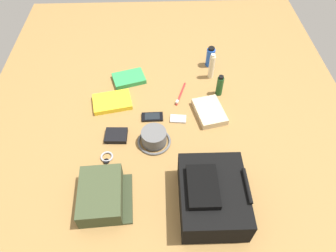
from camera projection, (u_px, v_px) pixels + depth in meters
name	position (u px, v px, depth m)	size (l,w,h in m)	color
ground_plane	(168.00, 132.00, 1.58)	(2.64, 2.02, 0.02)	olive
backpack	(212.00, 196.00, 1.26)	(0.34, 0.27, 0.17)	black
toiletry_pouch	(102.00, 195.00, 1.30)	(0.25, 0.23, 0.09)	#384228
bucket_hat	(154.00, 138.00, 1.50)	(0.17, 0.17, 0.08)	#595959
deodorant_spray	(210.00, 57.00, 1.87)	(0.05, 0.05, 0.13)	blue
lotion_bottle	(212.00, 67.00, 1.78)	(0.03, 0.03, 0.17)	beige
shampoo_bottle	(220.00, 86.00, 1.70)	(0.04, 0.04, 0.13)	#19471E
paperback_novel	(129.00, 79.00, 1.81)	(0.17, 0.21, 0.03)	#2D934C
travel_guidebook	(112.00, 102.00, 1.69)	(0.18, 0.23, 0.03)	yellow
cell_phone	(152.00, 117.00, 1.63)	(0.06, 0.11, 0.01)	black
media_player	(178.00, 119.00, 1.62)	(0.06, 0.09, 0.01)	#B7B7BC
wristwatch	(107.00, 157.00, 1.46)	(0.07, 0.06, 0.01)	#99999E
toothbrush	(180.00, 95.00, 1.74)	(0.18, 0.07, 0.02)	red
wallet	(116.00, 136.00, 1.54)	(0.09, 0.11, 0.02)	black
folded_towel	(209.00, 112.00, 1.64)	(0.20, 0.14, 0.04)	#C6B289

